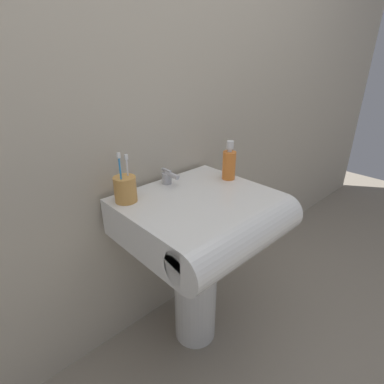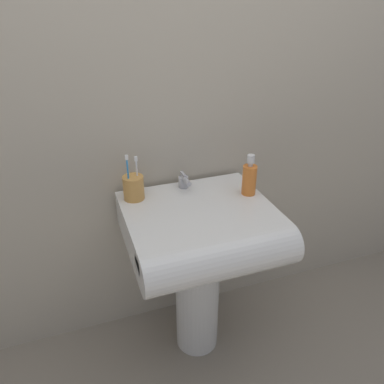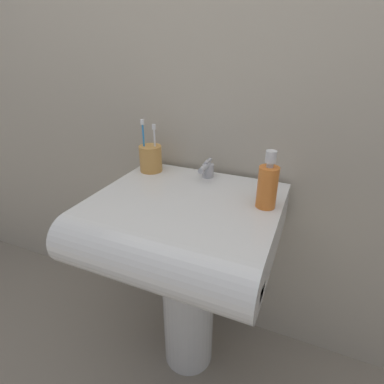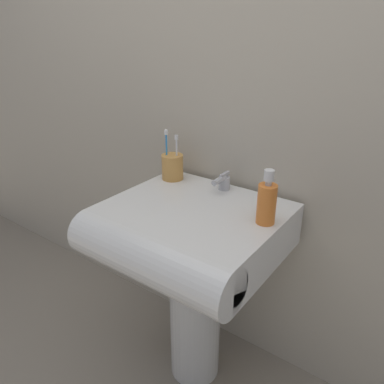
# 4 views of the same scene
# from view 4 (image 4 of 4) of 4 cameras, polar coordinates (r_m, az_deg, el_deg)

# --- Properties ---
(ground_plane) EXTENTS (6.00, 6.00, 0.00)m
(ground_plane) POSITION_cam_4_polar(r_m,az_deg,el_deg) (1.80, 0.44, -25.15)
(ground_plane) COLOR gray
(ground_plane) RESTS_ON ground
(wall_back) EXTENTS (5.00, 0.05, 2.40)m
(wall_back) POSITION_cam_4_polar(r_m,az_deg,el_deg) (1.43, 7.70, 17.35)
(wall_back) COLOR #B7AD99
(wall_back) RESTS_ON ground
(sink_pedestal) EXTENTS (0.20, 0.20, 0.62)m
(sink_pedestal) POSITION_cam_4_polar(r_m,az_deg,el_deg) (1.58, 0.48, -17.76)
(sink_pedestal) COLOR white
(sink_pedestal) RESTS_ON ground
(sink_basin) EXTENTS (0.60, 0.57, 0.16)m
(sink_basin) POSITION_cam_4_polar(r_m,az_deg,el_deg) (1.31, -1.00, -6.35)
(sink_basin) COLOR white
(sink_basin) RESTS_ON sink_pedestal
(faucet) EXTENTS (0.04, 0.10, 0.07)m
(faucet) POSITION_cam_4_polar(r_m,az_deg,el_deg) (1.44, 4.60, 1.57)
(faucet) COLOR #B7B7BC
(faucet) RESTS_ON sink_basin
(toothbrush_cup) EXTENTS (0.09, 0.09, 0.21)m
(toothbrush_cup) POSITION_cam_4_polar(r_m,az_deg,el_deg) (1.54, -3.00, 3.89)
(toothbrush_cup) COLOR #D19347
(toothbrush_cup) RESTS_ON sink_basin
(soap_bottle) EXTENTS (0.06, 0.06, 0.18)m
(soap_bottle) POSITION_cam_4_polar(r_m,az_deg,el_deg) (1.20, 11.32, -1.51)
(soap_bottle) COLOR orange
(soap_bottle) RESTS_ON sink_basin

